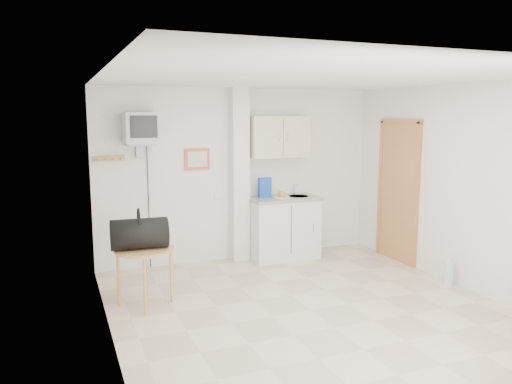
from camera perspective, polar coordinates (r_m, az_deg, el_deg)
name	(u,v)px	position (r m, az deg, el deg)	size (l,w,h in m)	color
ground	(311,310)	(5.65, 6.34, -13.27)	(4.50, 4.50, 0.00)	beige
room_envelope	(329,169)	(5.46, 8.39, 2.62)	(4.24, 4.54, 2.55)	white
kitchenette	(282,204)	(7.40, 2.99, -1.43)	(1.03, 0.58, 2.10)	silver
crt_television	(141,129)	(6.70, -12.99, 7.02)	(0.44, 0.45, 2.15)	slate
round_table	(144,255)	(5.73, -12.63, -7.05)	(0.66, 0.66, 0.65)	tan
duffel_bag	(139,233)	(5.66, -13.20, -4.64)	(0.64, 0.38, 0.46)	black
water_bottle	(449,274)	(6.77, 21.18, -8.68)	(0.11, 0.11, 0.34)	#B0D1F0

